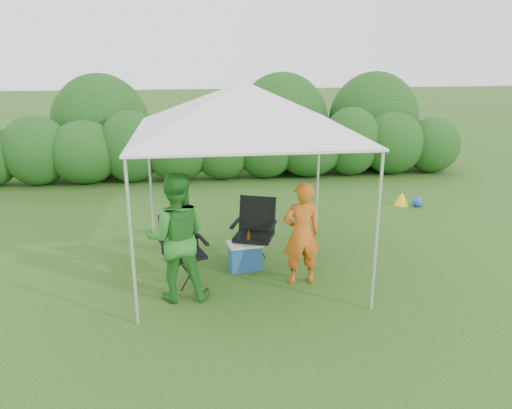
{
  "coord_description": "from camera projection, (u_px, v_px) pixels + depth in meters",
  "views": [
    {
      "loc": [
        -0.74,
        -6.58,
        3.28
      ],
      "look_at": [
        0.16,
        0.4,
        1.05
      ],
      "focal_mm": 35.0,
      "sensor_mm": 36.0,
      "label": 1
    }
  ],
  "objects": [
    {
      "name": "ground",
      "position": [
        249.0,
        281.0,
        7.31
      ],
      "size": [
        70.0,
        70.0,
        0.0
      ],
      "primitive_type": "plane",
      "color": "#345C1D"
    },
    {
      "name": "hedge",
      "position": [
        222.0,
        148.0,
        12.73
      ],
      "size": [
        12.85,
        1.53,
        1.8
      ],
      "color": "#205219",
      "rests_on": "ground"
    },
    {
      "name": "canopy",
      "position": [
        244.0,
        108.0,
        7.04
      ],
      "size": [
        3.1,
        3.1,
        2.83
      ],
      "color": "silver",
      "rests_on": "ground"
    },
    {
      "name": "chair_right",
      "position": [
        255.0,
        227.0,
        7.82
      ],
      "size": [
        0.77,
        0.74,
        1.03
      ],
      "rotation": [
        0.0,
        0.0,
        -0.36
      ],
      "color": "black",
      "rests_on": "ground"
    },
    {
      "name": "chair_left",
      "position": [
        182.0,
        244.0,
        7.19
      ],
      "size": [
        0.72,
        0.69,
        0.98
      ],
      "rotation": [
        0.0,
        0.0,
        0.31
      ],
      "color": "black",
      "rests_on": "ground"
    },
    {
      "name": "man",
      "position": [
        302.0,
        234.0,
        7.06
      ],
      "size": [
        0.57,
        0.4,
        1.51
      ],
      "primitive_type": "imported",
      "rotation": [
        0.0,
        0.0,
        3.21
      ],
      "color": "#D55C18",
      "rests_on": "ground"
    },
    {
      "name": "woman",
      "position": [
        176.0,
        237.0,
        6.59
      ],
      "size": [
        0.88,
        0.69,
        1.76
      ],
      "primitive_type": "imported",
      "rotation": [
        0.0,
        0.0,
        3.11
      ],
      "color": "#2B7E29",
      "rests_on": "ground"
    },
    {
      "name": "cooler",
      "position": [
        245.0,
        255.0,
        7.68
      ],
      "size": [
        0.54,
        0.42,
        0.42
      ],
      "rotation": [
        0.0,
        0.0,
        0.11
      ],
      "color": "#2357A3",
      "rests_on": "ground"
    },
    {
      "name": "bottle",
      "position": [
        249.0,
        237.0,
        7.55
      ],
      "size": [
        0.06,
        0.06,
        0.21
      ],
      "primitive_type": "cylinder",
      "color": "#592D0C",
      "rests_on": "cooler"
    },
    {
      "name": "lawn_toy",
      "position": [
        406.0,
        199.0,
        10.78
      ],
      "size": [
        0.55,
        0.46,
        0.27
      ],
      "color": "yellow",
      "rests_on": "ground"
    }
  ]
}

